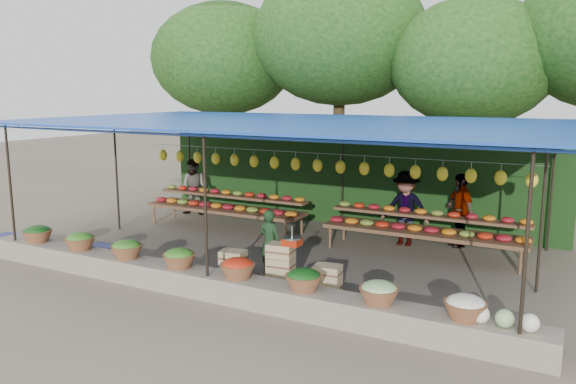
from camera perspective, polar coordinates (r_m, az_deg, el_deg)
The scene contains 16 objects.
ground at distance 11.92m, azimuth 0.10°, elevation -6.39°, with size 60.00×60.00×0.00m, color brown.
stone_curb at distance 9.63m, azimuth -7.64°, elevation -9.33°, with size 10.60×0.55×0.40m, color #706859.
stall_canopy at distance 11.50m, azimuth 0.25°, elevation 6.59°, with size 10.80×6.60×2.82m.
produce_baskets at distance 9.57m, azimuth -8.18°, elevation -7.17°, with size 8.98×0.58×0.34m.
netting_backdrop at distance 14.45m, azimuth 5.92°, elevation 1.57°, with size 10.60×0.06×2.50m, color #1C4117.
tree_row at distance 16.95m, azimuth 11.62°, elevation 14.39°, with size 16.51×5.50×7.12m.
fruit_table_left at distance 14.15m, azimuth -6.30°, elevation -1.27°, with size 4.21×0.95×0.93m.
fruit_table_right at distance 12.13m, azimuth 13.71°, elevation -3.43°, with size 4.21×0.95×0.93m.
crate_counter at distance 10.01m, azimuth -0.89°, elevation -7.79°, with size 2.39×0.39×0.77m.
weighing_scale at distance 9.74m, azimuth 0.42°, elevation -4.99°, with size 0.32×0.32×0.34m.
vendor_seated at distance 10.56m, azimuth -1.86°, elevation -5.08°, with size 0.45×0.30×1.24m, color #173419.
customer_left at distance 15.74m, azimuth -9.46°, elevation 0.46°, with size 0.76×0.59×1.56m, color slate.
customer_mid at distance 12.75m, azimuth 11.85°, elevation -1.63°, with size 1.08×0.62×1.68m, color slate.
customer_right at distance 12.96m, azimuth 17.05°, elevation -1.76°, with size 0.96×0.40×1.64m, color slate.
blue_crate_front at distance 13.64m, azimuth -26.40°, elevation -4.61°, with size 0.56×0.40×0.34m, color navy.
blue_crate_back at distance 12.00m, azimuth -18.31°, elevation -5.98°, with size 0.55×0.40×0.33m, color navy.
Camera 1 is at (5.31, -10.11, 3.40)m, focal length 35.00 mm.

